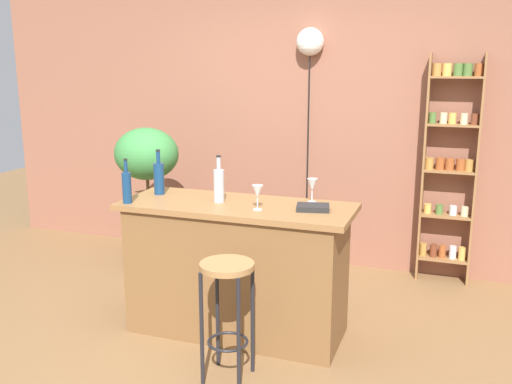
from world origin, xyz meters
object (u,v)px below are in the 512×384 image
object	(u,v)px
bottle_sauce_amber	(127,186)
cookbook	(313,207)
pendant_globe_light	(310,44)
bottle_olive_oil	(219,185)
wine_glass_center	(257,192)
spice_shelf	(450,166)
plant_stool	(150,243)
bottle_spirits_clear	(159,177)
bar_stool	(227,295)
wine_glass_left	(312,185)
potted_plant	(147,162)

from	to	relation	value
bottle_sauce_amber	cookbook	world-z (taller)	bottle_sauce_amber
bottle_sauce_amber	pendant_globe_light	bearing A→B (deg)	65.70
bottle_olive_oil	bottle_sauce_amber	size ratio (longest dim) A/B	1.06
bottle_sauce_amber	wine_glass_center	bearing A→B (deg)	7.75
spice_shelf	cookbook	distance (m)	1.70
bottle_sauce_amber	bottle_olive_oil	bearing A→B (deg)	22.26
plant_stool	wine_glass_center	bearing A→B (deg)	-36.02
bottle_spirits_clear	bar_stool	bearing A→B (deg)	-40.05
bottle_olive_oil	cookbook	bearing A→B (deg)	0.14
plant_stool	bottle_olive_oil	distance (m)	1.64
bottle_olive_oil	bottle_spirits_clear	size ratio (longest dim) A/B	0.99
pendant_globe_light	wine_glass_center	bearing A→B (deg)	-86.71
wine_glass_left	pendant_globe_light	bearing A→B (deg)	105.80
plant_stool	spice_shelf	bearing A→B (deg)	12.78
bar_stool	wine_glass_center	xyz separation A→B (m)	(0.01, 0.49, 0.51)
bar_stool	spice_shelf	size ratio (longest dim) A/B	0.38
bottle_olive_oil	pendant_globe_light	size ratio (longest dim) A/B	0.15
pendant_globe_light	cookbook	bearing A→B (deg)	-74.18
bar_stool	plant_stool	world-z (taller)	bar_stool
bar_stool	wine_glass_center	distance (m)	0.71
wine_glass_left	pendant_globe_light	xyz separation A→B (m)	(-0.37, 1.32, 0.97)
plant_stool	wine_glass_left	size ratio (longest dim) A/B	2.87
potted_plant	wine_glass_left	xyz separation A→B (m)	(1.69, -0.70, 0.05)
bottle_olive_oil	pendant_globe_light	xyz separation A→B (m)	(0.22, 1.53, 0.97)
bottle_sauce_amber	wine_glass_left	distance (m)	1.26
spice_shelf	bottle_spirits_clear	size ratio (longest dim) A/B	5.95
bottle_olive_oil	wine_glass_center	size ratio (longest dim) A/B	1.97
plant_stool	bottle_sauce_amber	distance (m)	1.50
wine_glass_left	cookbook	xyz separation A→B (m)	(0.06, -0.21, -0.10)
bar_stool	spice_shelf	xyz separation A→B (m)	(1.16, 2.10, 0.48)
wine_glass_center	pendant_globe_light	bearing A→B (deg)	93.29
pendant_globe_light	bottle_olive_oil	bearing A→B (deg)	-98.31
bar_stool	bottle_olive_oil	xyz separation A→B (m)	(-0.30, 0.60, 0.51)
spice_shelf	potted_plant	bearing A→B (deg)	-167.22
spice_shelf	pendant_globe_light	size ratio (longest dim) A/B	0.90
bar_stool	bottle_spirits_clear	distance (m)	1.17
spice_shelf	wine_glass_left	xyz separation A→B (m)	(-0.86, -1.28, 0.03)
bar_stool	plant_stool	size ratio (longest dim) A/B	1.55
potted_plant	bottle_spirits_clear	bearing A→B (deg)	-54.74
bar_stool	cookbook	xyz separation A→B (m)	(0.35, 0.60, 0.41)
plant_stool	pendant_globe_light	xyz separation A→B (m)	(1.32, 0.62, 1.78)
bottle_spirits_clear	wine_glass_center	bearing A→B (deg)	-13.07
bar_stool	pendant_globe_light	bearing A→B (deg)	92.15
bottle_olive_oil	wine_glass_left	distance (m)	0.63
bottle_sauce_amber	spice_shelf	bearing A→B (deg)	40.35
spice_shelf	bottle_spirits_clear	distance (m)	2.42
potted_plant	cookbook	size ratio (longest dim) A/B	3.94
bottle_spirits_clear	wine_glass_left	bearing A→B (deg)	6.92
wine_glass_center	cookbook	world-z (taller)	wine_glass_center
spice_shelf	pendant_globe_light	xyz separation A→B (m)	(-1.24, 0.04, 1.00)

